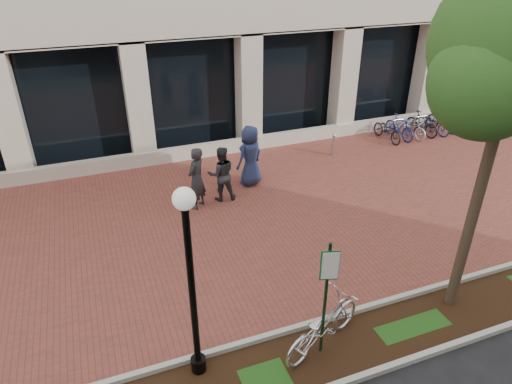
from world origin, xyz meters
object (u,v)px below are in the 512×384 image
object	(u,v)px
pedestrian_left	(196,179)
pedestrian_mid	(221,174)
pedestrian_right	(250,156)
parking_sign	(327,287)
lamppost	(191,278)
bollard	(333,145)
bike_rack_cluster	(416,125)
locked_bicycle	(323,325)

from	to	relation	value
pedestrian_left	pedestrian_mid	size ratio (longest dim) A/B	1.10
pedestrian_left	pedestrian_right	distance (m)	2.15
parking_sign	lamppost	distance (m)	2.43
parking_sign	bollard	size ratio (longest dim) A/B	2.95
pedestrian_right	bike_rack_cluster	bearing A→B (deg)	166.12
pedestrian_mid	bike_rack_cluster	world-z (taller)	pedestrian_mid
bike_rack_cluster	pedestrian_right	bearing A→B (deg)	-177.84
parking_sign	bike_rack_cluster	xyz separation A→B (m)	(8.86, 8.59, -1.16)
pedestrian_mid	bollard	xyz separation A→B (m)	(4.78, 1.64, -0.42)
locked_bicycle	pedestrian_left	distance (m)	6.14
locked_bicycle	bollard	size ratio (longest dim) A/B	2.37
lamppost	pedestrian_right	bearing A→B (deg)	62.41
locked_bicycle	pedestrian_left	world-z (taller)	pedestrian_left
bike_rack_cluster	lamppost	bearing A→B (deg)	-153.06
lamppost	locked_bicycle	bearing A→B (deg)	-6.64
lamppost	locked_bicycle	world-z (taller)	lamppost
parking_sign	lamppost	xyz separation A→B (m)	(-2.33, 0.41, 0.57)
pedestrian_mid	bike_rack_cluster	distance (m)	9.16
pedestrian_right	bollard	world-z (taller)	pedestrian_right
pedestrian_left	pedestrian_mid	bearing A→B (deg)	148.93
parking_sign	pedestrian_right	size ratio (longest dim) A/B	1.28
pedestrian_right	locked_bicycle	bearing A→B (deg)	56.02
pedestrian_left	pedestrian_right	size ratio (longest dim) A/B	0.95
bike_rack_cluster	pedestrian_left	bearing A→B (deg)	-175.32
pedestrian_right	bike_rack_cluster	distance (m)	7.89
parking_sign	lamppost	bearing A→B (deg)	-172.31
pedestrian_right	bollard	size ratio (longest dim) A/B	2.30
parking_sign	bollard	world-z (taller)	parking_sign
pedestrian_left	locked_bicycle	bearing A→B (deg)	53.66
locked_bicycle	pedestrian_right	bearing A→B (deg)	-31.19
locked_bicycle	bike_rack_cluster	xyz separation A→B (m)	(8.77, 8.46, -0.09)
bollard	pedestrian_mid	bearing A→B (deg)	-161.00
pedestrian_mid	pedestrian_right	distance (m)	1.34
pedestrian_mid	lamppost	bearing A→B (deg)	75.85
parking_sign	pedestrian_right	distance (m)	7.15
pedestrian_left	pedestrian_right	bearing A→B (deg)	158.23
parking_sign	pedestrian_left	world-z (taller)	parking_sign
pedestrian_left	bollard	xyz separation A→B (m)	(5.59, 1.85, -0.51)
pedestrian_right	pedestrian_left	bearing A→B (deg)	-2.09
locked_bicycle	pedestrian_right	xyz separation A→B (m)	(1.05, 6.90, 0.46)
pedestrian_mid	bike_rack_cluster	xyz separation A→B (m)	(8.88, 2.20, -0.41)
parking_sign	locked_bicycle	distance (m)	1.08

